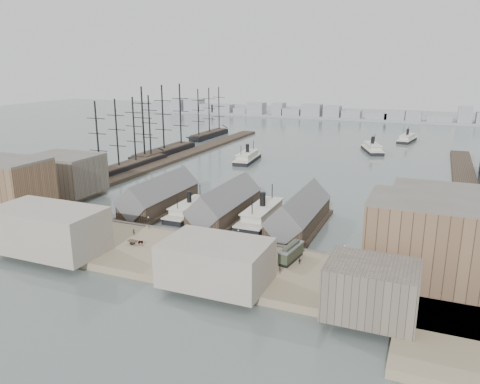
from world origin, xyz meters
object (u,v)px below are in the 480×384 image
at_px(ferry_docked_west, 189,209).
at_px(tram, 291,253).
at_px(horse_cart_center, 138,242).
at_px(horse_cart_left, 59,228).
at_px(horse_cart_right, 246,259).

xyz_separation_m(ferry_docked_west, tram, (45.45, -28.56, 1.85)).
bearing_deg(horse_cart_center, ferry_docked_west, 7.23).
relative_size(horse_cart_left, horse_cart_right, 1.03).
relative_size(tram, horse_cart_right, 2.37).
bearing_deg(horse_cart_left, ferry_docked_west, -32.50).
height_order(tram, horse_cart_right, tram).
height_order(ferry_docked_west, horse_cart_center, ferry_docked_west).
relative_size(horse_cart_center, horse_cart_right, 1.06).
xyz_separation_m(tram, horse_cart_left, (-71.85, -5.75, -1.12)).
bearing_deg(ferry_docked_west, tram, -32.14).
relative_size(ferry_docked_west, horse_cart_center, 5.12).
xyz_separation_m(horse_cart_left, horse_cart_right, (61.43, 0.31, -0.08)).
distance_m(horse_cart_left, horse_cart_right, 61.43).
bearing_deg(horse_cart_center, horse_cart_right, -85.79).
bearing_deg(tram, horse_cart_center, -163.91).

